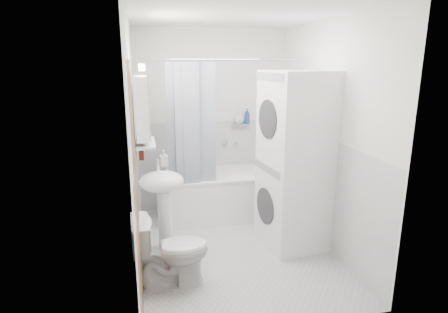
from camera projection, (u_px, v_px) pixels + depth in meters
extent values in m
plane|color=#BABABF|center=(234.00, 248.00, 4.09)|extent=(2.60, 2.60, 0.00)
plane|color=white|center=(212.00, 121.00, 5.02)|extent=(2.00, 0.00, 2.00)
plane|color=white|center=(281.00, 180.00, 2.56)|extent=(2.00, 0.00, 2.00)
plane|color=white|center=(134.00, 146.00, 3.58)|extent=(0.00, 2.60, 2.60)
plane|color=white|center=(326.00, 137.00, 3.99)|extent=(0.00, 2.60, 2.60)
plane|color=white|center=(236.00, 15.00, 3.49)|extent=(2.60, 2.60, 0.00)
plane|color=white|center=(213.00, 164.00, 5.16)|extent=(1.98, 0.00, 1.98)
plane|color=white|center=(139.00, 204.00, 3.73)|extent=(0.00, 2.58, 2.58)
plane|color=white|center=(321.00, 190.00, 4.14)|extent=(0.00, 2.58, 2.58)
plane|color=brown|center=(137.00, 197.00, 2.80)|extent=(0.00, 2.00, 2.00)
cylinder|color=silver|center=(141.00, 183.00, 3.12)|extent=(0.04, 0.04, 0.04)
cube|color=white|center=(227.00, 195.00, 4.91)|extent=(1.51, 0.70, 0.55)
cube|color=white|center=(227.00, 174.00, 4.84)|extent=(1.53, 0.72, 0.03)
cube|color=silver|center=(227.00, 182.00, 4.87)|extent=(1.33, 0.52, 0.20)
cylinder|color=silver|center=(236.00, 142.00, 5.11)|extent=(0.04, 0.12, 0.04)
cylinder|color=silver|center=(233.00, 60.00, 4.20)|extent=(1.71, 0.02, 0.02)
cube|color=#132044|center=(172.00, 128.00, 4.24)|extent=(0.10, 0.02, 1.45)
cube|color=#132044|center=(180.00, 128.00, 4.26)|extent=(0.10, 0.02, 1.45)
cube|color=#132044|center=(188.00, 127.00, 4.28)|extent=(0.10, 0.02, 1.45)
cube|color=#132044|center=(196.00, 127.00, 4.29)|extent=(0.10, 0.02, 1.45)
cube|color=#132044|center=(203.00, 127.00, 4.31)|extent=(0.10, 0.02, 1.45)
cube|color=#132044|center=(211.00, 126.00, 4.33)|extent=(0.10, 0.02, 1.45)
ellipsoid|color=white|center=(161.00, 182.00, 3.63)|extent=(0.44, 0.37, 0.20)
cylinder|color=white|center=(165.00, 226.00, 3.76)|extent=(0.14, 0.14, 0.75)
cylinder|color=silver|center=(158.00, 166.00, 3.73)|extent=(0.03, 0.03, 0.14)
cylinder|color=silver|center=(158.00, 161.00, 3.68)|extent=(0.02, 0.10, 0.02)
cube|color=white|center=(142.00, 108.00, 3.61)|extent=(0.12, 0.50, 0.60)
cube|color=white|center=(149.00, 107.00, 3.62)|extent=(0.01, 0.47, 0.57)
cube|color=#FFEABF|center=(142.00, 67.00, 3.52)|extent=(0.06, 0.45, 0.06)
cube|color=silver|center=(146.00, 143.00, 3.70)|extent=(0.18, 0.54, 0.02)
cube|color=silver|center=(240.00, 125.00, 5.05)|extent=(0.22, 0.06, 0.02)
cube|color=maroon|center=(140.00, 122.00, 3.98)|extent=(0.05, 0.32, 0.76)
cube|color=maroon|center=(141.00, 89.00, 3.90)|extent=(0.03, 0.28, 0.08)
cylinder|color=silver|center=(137.00, 85.00, 3.88)|extent=(0.02, 0.04, 0.02)
cube|color=white|center=(295.00, 203.00, 4.11)|extent=(0.74, 0.74, 0.95)
cylinder|color=#2D2D33|center=(265.00, 206.00, 4.04)|extent=(0.07, 0.40, 0.40)
cube|color=gray|center=(266.00, 168.00, 3.94)|extent=(0.08, 0.61, 0.08)
cube|color=white|center=(299.00, 117.00, 3.88)|extent=(0.74, 0.74, 0.95)
cylinder|color=#2D2D33|center=(268.00, 119.00, 3.81)|extent=(0.07, 0.40, 0.40)
cube|color=gray|center=(269.00, 76.00, 3.70)|extent=(0.08, 0.61, 0.08)
imported|color=white|center=(171.00, 251.00, 3.36)|extent=(0.70, 0.41, 0.67)
imported|color=gray|center=(164.00, 162.00, 3.94)|extent=(0.08, 0.17, 0.08)
imported|color=gray|center=(146.00, 141.00, 3.55)|extent=(0.07, 0.18, 0.07)
imported|color=gray|center=(145.00, 134.00, 3.80)|extent=(0.10, 0.09, 0.10)
imported|color=gray|center=(238.00, 119.00, 5.03)|extent=(0.13, 0.17, 0.13)
imported|color=navy|center=(247.00, 121.00, 5.06)|extent=(0.08, 0.21, 0.08)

